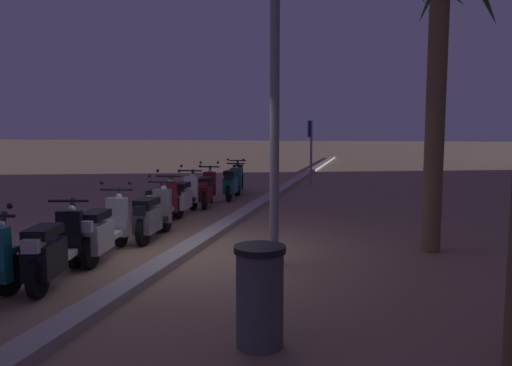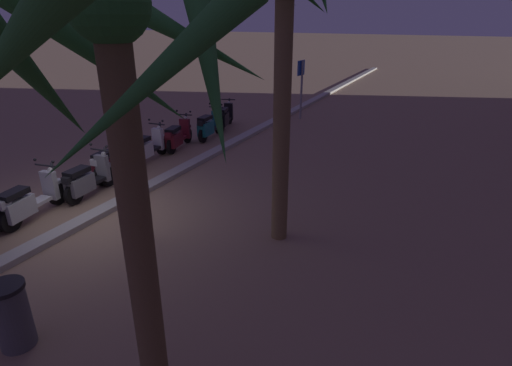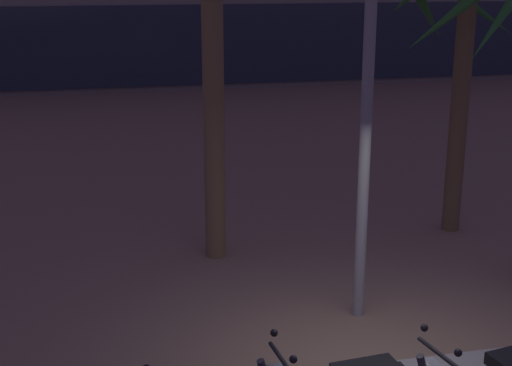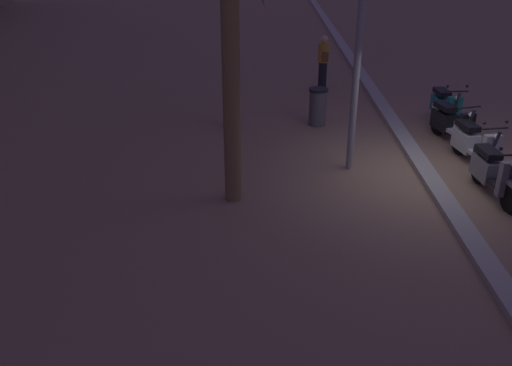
# 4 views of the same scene
# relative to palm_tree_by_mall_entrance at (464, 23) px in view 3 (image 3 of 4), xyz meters

# --- Properties ---
(palm_tree_by_mall_entrance) EXTENTS (2.36, 2.37, 4.48)m
(palm_tree_by_mall_entrance) POSITION_rel_palm_tree_by_mall_entrance_xyz_m (0.00, 0.00, 0.00)
(palm_tree_by_mall_entrance) COLOR brown
(palm_tree_by_mall_entrance) RESTS_ON ground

